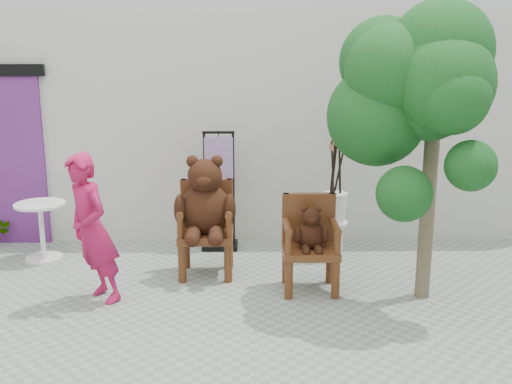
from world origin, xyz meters
The scene contains 9 objects.
ground_plane centered at (0.00, 0.00, 0.00)m, with size 60.00×60.00×0.00m, color gray.
back_wall centered at (0.00, 3.10, 1.50)m, with size 9.00×1.00×3.00m, color beige.
chair_big centered at (-0.25, 1.36, 0.77)m, with size 0.68×0.72×1.38m.
chair_small centered at (0.88, 0.92, 0.58)m, with size 0.58×0.53×1.01m.
person centered at (-1.32, 0.61, 0.77)m, with size 0.56×0.37×1.54m, color #AE1548.
cafe_table centered at (-2.28, 1.91, 0.44)m, with size 0.60×0.60×0.70m.
display_stand centered at (-0.14, 2.30, 0.58)m, with size 0.46×0.36×1.51m.
stool_bucket centered at (1.28, 1.91, 0.64)m, with size 0.32×0.32×1.45m.
tree centered at (1.79, 0.61, 2.16)m, with size 1.52×1.58×2.97m.
Camera 1 is at (0.20, -5.08, 2.50)m, focal length 42.00 mm.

